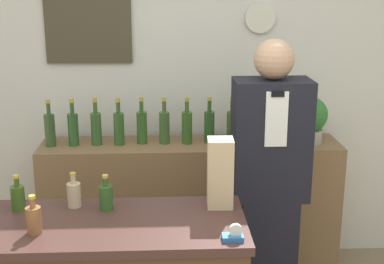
# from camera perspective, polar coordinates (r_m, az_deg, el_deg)

# --- Properties ---
(back_wall) EXTENTS (5.20, 0.09, 2.70)m
(back_wall) POSITION_cam_1_polar(r_m,az_deg,el_deg) (3.77, -2.12, 5.89)
(back_wall) COLOR silver
(back_wall) RESTS_ON ground_plane
(back_shelf) EXTENTS (2.02, 0.40, 0.94)m
(back_shelf) POSITION_cam_1_polar(r_m,az_deg,el_deg) (3.78, -0.14, -8.09)
(back_shelf) COLOR brown
(back_shelf) RESTS_ON ground_plane
(shopkeeper) EXTENTS (0.43, 0.27, 1.70)m
(shopkeeper) POSITION_cam_1_polar(r_m,az_deg,el_deg) (3.15, 8.19, -5.80)
(shopkeeper) COLOR black
(shopkeeper) RESTS_ON ground_plane
(potted_plant) EXTENTS (0.24, 0.24, 0.31)m
(potted_plant) POSITION_cam_1_polar(r_m,az_deg,el_deg) (3.68, 12.42, 1.43)
(potted_plant) COLOR #9E998E
(potted_plant) RESTS_ON back_shelf
(paper_bag) EXTENTS (0.13, 0.13, 0.34)m
(paper_bag) POSITION_cam_1_polar(r_m,az_deg,el_deg) (2.57, 3.02, -4.38)
(paper_bag) COLOR tan
(paper_bag) RESTS_ON display_counter
(tape_dispenser) EXTENTS (0.09, 0.06, 0.07)m
(tape_dispenser) POSITION_cam_1_polar(r_m,az_deg,el_deg) (2.30, 4.47, -10.88)
(tape_dispenser) COLOR #2D66A8
(tape_dispenser) RESTS_ON display_counter
(counter_bottle_1) EXTENTS (0.07, 0.07, 0.17)m
(counter_bottle_1) POSITION_cam_1_polar(r_m,az_deg,el_deg) (2.69, -18.08, -6.59)
(counter_bottle_1) COLOR #35511C
(counter_bottle_1) RESTS_ON display_counter
(counter_bottle_2) EXTENTS (0.07, 0.07, 0.17)m
(counter_bottle_2) POSITION_cam_1_polar(r_m,az_deg,el_deg) (2.43, -16.53, -8.89)
(counter_bottle_2) COLOR brown
(counter_bottle_2) RESTS_ON display_counter
(counter_bottle_3) EXTENTS (0.07, 0.07, 0.17)m
(counter_bottle_3) POSITION_cam_1_polar(r_m,az_deg,el_deg) (2.66, -12.47, -6.47)
(counter_bottle_3) COLOR tan
(counter_bottle_3) RESTS_ON display_counter
(counter_bottle_4) EXTENTS (0.07, 0.07, 0.17)m
(counter_bottle_4) POSITION_cam_1_polar(r_m,az_deg,el_deg) (2.60, -9.16, -6.80)
(counter_bottle_4) COLOR #2D5122
(counter_bottle_4) RESTS_ON display_counter
(shelf_bottle_0) EXTENTS (0.07, 0.07, 0.32)m
(shelf_bottle_0) POSITION_cam_1_polar(r_m,az_deg,el_deg) (3.65, -14.92, 0.35)
(shelf_bottle_0) COLOR #2F4A28
(shelf_bottle_0) RESTS_ON back_shelf
(shelf_bottle_1) EXTENTS (0.07, 0.07, 0.32)m
(shelf_bottle_1) POSITION_cam_1_polar(r_m,az_deg,el_deg) (3.62, -12.57, 0.41)
(shelf_bottle_1) COLOR #294F24
(shelf_bottle_1) RESTS_ON back_shelf
(shelf_bottle_2) EXTENTS (0.07, 0.07, 0.32)m
(shelf_bottle_2) POSITION_cam_1_polar(r_m,az_deg,el_deg) (3.61, -10.18, 0.47)
(shelf_bottle_2) COLOR #2F5126
(shelf_bottle_2) RESTS_ON back_shelf
(shelf_bottle_3) EXTENTS (0.07, 0.07, 0.32)m
(shelf_bottle_3) POSITION_cam_1_polar(r_m,az_deg,el_deg) (3.58, -7.80, 0.48)
(shelf_bottle_3) COLOR #2D5224
(shelf_bottle_3) RESTS_ON back_shelf
(shelf_bottle_4) EXTENTS (0.07, 0.07, 0.32)m
(shelf_bottle_4) POSITION_cam_1_polar(r_m,az_deg,el_deg) (3.60, -5.37, 0.61)
(shelf_bottle_4) COLOR #2C5321
(shelf_bottle_4) RESTS_ON back_shelf
(shelf_bottle_5) EXTENTS (0.07, 0.07, 0.32)m
(shelf_bottle_5) POSITION_cam_1_polar(r_m,az_deg,el_deg) (3.59, -2.96, 0.61)
(shelf_bottle_5) COLOR #345328
(shelf_bottle_5) RESTS_ON back_shelf
(shelf_bottle_6) EXTENTS (0.07, 0.07, 0.32)m
(shelf_bottle_6) POSITION_cam_1_polar(r_m,az_deg,el_deg) (3.58, -0.54, 0.62)
(shelf_bottle_6) COLOR #2F541F
(shelf_bottle_6) RESTS_ON back_shelf
(shelf_bottle_7) EXTENTS (0.07, 0.07, 0.32)m
(shelf_bottle_7) POSITION_cam_1_polar(r_m,az_deg,el_deg) (3.60, 1.85, 0.69)
(shelf_bottle_7) COLOR #274C20
(shelf_bottle_7) RESTS_ON back_shelf
(shelf_bottle_8) EXTENTS (0.07, 0.07, 0.32)m
(shelf_bottle_8) POSITION_cam_1_polar(r_m,az_deg,el_deg) (3.60, 4.26, 0.67)
(shelf_bottle_8) COLOR #314F20
(shelf_bottle_8) RESTS_ON back_shelf
(shelf_bottle_9) EXTENTS (0.07, 0.07, 0.32)m
(shelf_bottle_9) POSITION_cam_1_polar(r_m,az_deg,el_deg) (3.61, 6.67, 0.64)
(shelf_bottle_9) COLOR #295628
(shelf_bottle_9) RESTS_ON back_shelf
(shelf_bottle_10) EXTENTS (0.07, 0.07, 0.32)m
(shelf_bottle_10) POSITION_cam_1_polar(r_m,az_deg,el_deg) (3.66, 8.94, 0.77)
(shelf_bottle_10) COLOR #264D27
(shelf_bottle_10) RESTS_ON back_shelf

